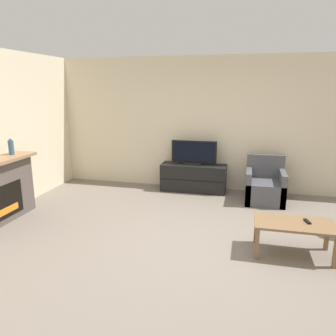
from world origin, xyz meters
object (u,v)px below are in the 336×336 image
(tv_stand, at_px, (193,178))
(coffee_table, at_px, (294,227))
(mantel_vase_right, at_px, (11,147))
(tv, at_px, (194,154))
(armchair, at_px, (265,187))
(remote, at_px, (307,221))

(tv_stand, distance_m, coffee_table, 2.88)
(tv_stand, xyz_separation_m, coffee_table, (1.66, -2.34, 0.10))
(mantel_vase_right, xyz_separation_m, tv, (2.71, 1.91, -0.35))
(tv, xyz_separation_m, coffee_table, (1.66, -2.34, -0.41))
(armchair, bearing_deg, coffee_table, -82.59)
(coffee_table, bearing_deg, tv_stand, 125.39)
(tv_stand, bearing_deg, tv, -90.00)
(tv, height_order, remote, tv)
(mantel_vase_right, bearing_deg, remote, -4.80)
(mantel_vase_right, height_order, armchair, mantel_vase_right)
(coffee_table, height_order, remote, remote)
(tv, bearing_deg, mantel_vase_right, -144.80)
(tv_stand, height_order, coffee_table, tv_stand)
(tv_stand, bearing_deg, armchair, -12.54)
(mantel_vase_right, height_order, tv_stand, mantel_vase_right)
(tv, distance_m, remote, 2.95)
(tv, height_order, armchair, tv)
(coffee_table, bearing_deg, mantel_vase_right, 174.41)
(tv, bearing_deg, coffee_table, -54.58)
(tv, bearing_deg, tv_stand, 90.00)
(coffee_table, relative_size, remote, 6.28)
(armchair, xyz_separation_m, remote, (0.42, -1.98, 0.17))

